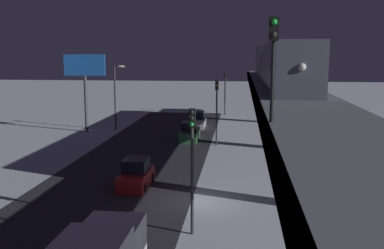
# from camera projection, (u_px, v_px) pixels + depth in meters

# --- Properties ---
(ground_plane) EXTENTS (240.00, 240.00, 0.00)m
(ground_plane) POSITION_uv_depth(u_px,v_px,m) (196.00, 201.00, 27.99)
(ground_plane) COLOR silver
(avenue_asphalt) EXTENTS (11.00, 82.90, 0.01)m
(avenue_asphalt) POSITION_uv_depth(u_px,v_px,m) (105.00, 198.00, 28.61)
(avenue_asphalt) COLOR #28282D
(avenue_asphalt) RESTS_ON ground_plane
(elevated_railway) EXTENTS (5.00, 82.90, 6.42)m
(elevated_railway) POSITION_uv_depth(u_px,v_px,m) (296.00, 113.00, 26.49)
(elevated_railway) COLOR slate
(elevated_railway) RESTS_ON ground_plane
(subway_train) EXTENTS (2.94, 36.87, 3.40)m
(subway_train) POSITION_uv_depth(u_px,v_px,m) (277.00, 62.00, 43.05)
(subway_train) COLOR #4C5160
(subway_train) RESTS_ON elevated_railway
(rail_signal) EXTENTS (0.36, 0.41, 4.00)m
(rail_signal) POSITION_uv_depth(u_px,v_px,m) (273.00, 51.00, 17.08)
(rail_signal) COLOR black
(rail_signal) RESTS_ON elevated_railway
(sedan_red) EXTENTS (1.91, 4.14, 1.97)m
(sedan_red) POSITION_uv_depth(u_px,v_px,m) (136.00, 176.00, 30.89)
(sedan_red) COLOR #A51E1E
(sedan_red) RESTS_ON ground_plane
(sedan_silver) EXTENTS (1.80, 4.09, 1.97)m
(sedan_silver) POSITION_uv_depth(u_px,v_px,m) (198.00, 121.00, 55.57)
(sedan_silver) COLOR #B2B2B7
(sedan_silver) RESTS_ON ground_plane
(sedan_green) EXTENTS (1.80, 4.44, 1.97)m
(sedan_green) POSITION_uv_depth(u_px,v_px,m) (190.00, 133.00, 47.17)
(sedan_green) COLOR #2D6038
(sedan_green) RESTS_ON ground_plane
(traffic_light_near) EXTENTS (0.32, 0.44, 6.40)m
(traffic_light_near) POSITION_uv_depth(u_px,v_px,m) (192.00, 153.00, 22.25)
(traffic_light_near) COLOR #2D2D2D
(traffic_light_near) RESTS_ON ground_plane
(traffic_light_mid) EXTENTS (0.32, 0.44, 6.40)m
(traffic_light_mid) POSITION_uv_depth(u_px,v_px,m) (217.00, 103.00, 44.18)
(traffic_light_mid) COLOR #2D2D2D
(traffic_light_mid) RESTS_ON ground_plane
(traffic_light_far) EXTENTS (0.32, 0.44, 6.40)m
(traffic_light_far) POSITION_uv_depth(u_px,v_px,m) (225.00, 87.00, 66.11)
(traffic_light_far) COLOR #2D2D2D
(traffic_light_far) RESTS_ON ground_plane
(commercial_billboard) EXTENTS (4.80, 0.36, 8.90)m
(commercial_billboard) POSITION_uv_depth(u_px,v_px,m) (85.00, 73.00, 51.75)
(commercial_billboard) COLOR #4C4C51
(commercial_billboard) RESTS_ON ground_plane
(street_lamp_far) EXTENTS (1.35, 0.44, 7.65)m
(street_lamp_far) POSITION_uv_depth(u_px,v_px,m) (117.00, 90.00, 53.05)
(street_lamp_far) COLOR #38383D
(street_lamp_far) RESTS_ON ground_plane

